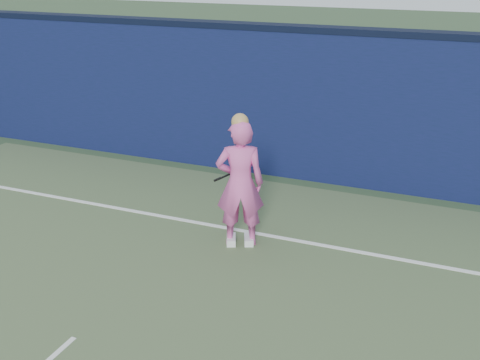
% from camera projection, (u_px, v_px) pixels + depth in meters
% --- Properties ---
extents(backstop_wall, '(24.00, 0.40, 2.50)m').
position_uv_depth(backstop_wall, '(263.00, 103.00, 10.48)').
color(backstop_wall, '#0C1636').
rests_on(backstop_wall, ground).
extents(wall_cap, '(24.00, 0.42, 0.10)m').
position_uv_depth(wall_cap, '(264.00, 27.00, 10.02)').
color(wall_cap, black).
rests_on(wall_cap, backstop_wall).
extents(player, '(0.75, 0.63, 1.82)m').
position_uv_depth(player, '(240.00, 183.00, 7.88)').
color(player, '#E458AB').
rests_on(player, ground).
extents(racket, '(0.39, 0.40, 0.28)m').
position_uv_depth(racket, '(238.00, 171.00, 8.35)').
color(racket, black).
rests_on(racket, ground).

